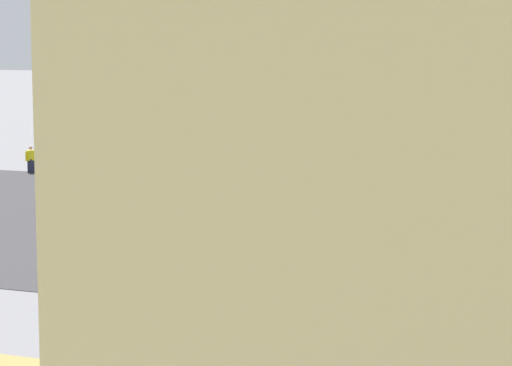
% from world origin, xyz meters
% --- Properties ---
extents(ground_plane, '(400.00, 400.00, 0.00)m').
position_xyz_m(ground_plane, '(0.00, 0.00, 0.00)').
color(ground_plane, slate).
extents(runway_strip, '(240.00, 26.00, 0.02)m').
position_xyz_m(runway_strip, '(-0.02, 0.00, 0.01)').
color(runway_strip, '#363436').
rests_on(runway_strip, ground).
extents(fighter_jet, '(17.61, 15.00, 5.66)m').
position_xyz_m(fighter_jet, '(5.27, -1.04, 2.46)').
color(fighter_jet, '#A7ACAC').
rests_on(fighter_jet, ground).
extents(crew_person, '(0.43, 0.65, 1.57)m').
position_xyz_m(crew_person, '(22.93, -12.40, 0.78)').
color(crew_person, '#1E2338').
rests_on(crew_person, ground).
extents(marker_cone_near, '(0.44, 0.44, 0.55)m').
position_xyz_m(marker_cone_near, '(-3.41, 13.25, 0.28)').
color(marker_cone_near, orange).
rests_on(marker_cone_near, ground).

